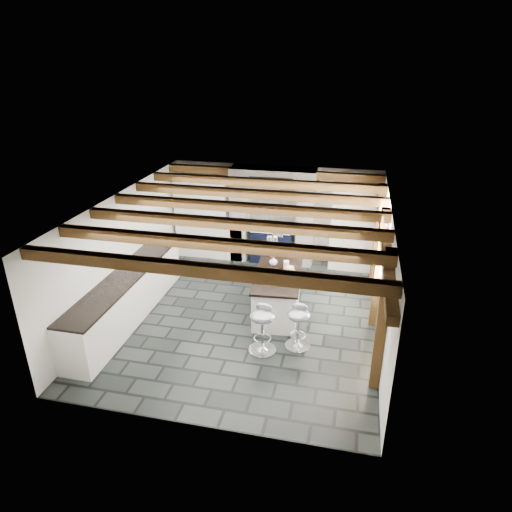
% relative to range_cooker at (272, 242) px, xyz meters
% --- Properties ---
extents(ground, '(6.00, 6.00, 0.00)m').
position_rel_range_cooker_xyz_m(ground, '(0.00, -2.68, -0.47)').
color(ground, black).
rests_on(ground, ground).
extents(room_shell, '(6.00, 6.03, 6.00)m').
position_rel_range_cooker_xyz_m(room_shell, '(-0.61, -1.26, 0.60)').
color(room_shell, white).
rests_on(room_shell, ground).
extents(range_cooker, '(1.00, 0.63, 0.99)m').
position_rel_range_cooker_xyz_m(range_cooker, '(0.00, 0.00, 0.00)').
color(range_cooker, black).
rests_on(range_cooker, ground).
extents(kitchen_island, '(1.01, 1.74, 1.11)m').
position_rel_range_cooker_xyz_m(kitchen_island, '(0.57, -2.46, -0.04)').
color(kitchen_island, white).
rests_on(kitchen_island, ground).
extents(bar_stool_near, '(0.44, 0.44, 0.82)m').
position_rel_range_cooker_xyz_m(bar_stool_near, '(1.13, -3.52, 0.04)').
color(bar_stool_near, silver).
rests_on(bar_stool_near, ground).
extents(bar_stool_far, '(0.50, 0.50, 0.89)m').
position_rel_range_cooker_xyz_m(bar_stool_far, '(0.55, -3.77, 0.09)').
color(bar_stool_far, silver).
rests_on(bar_stool_far, ground).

